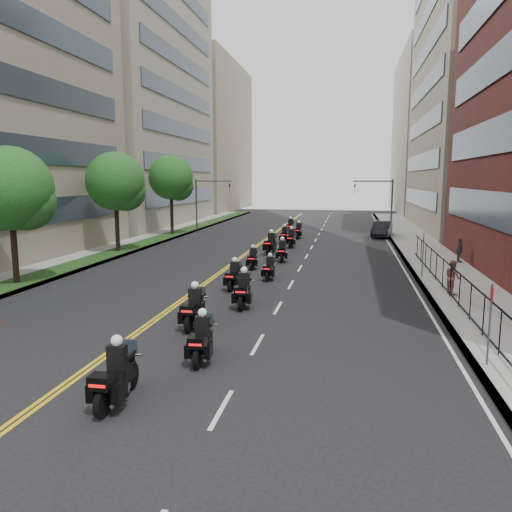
{
  "coord_description": "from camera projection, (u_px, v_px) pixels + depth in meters",
  "views": [
    {
      "loc": [
        6.2,
        -11.35,
        5.71
      ],
      "look_at": [
        1.46,
        13.99,
        1.67
      ],
      "focal_mm": 35.0,
      "sensor_mm": 36.0,
      "label": 1
    }
  ],
  "objects": [
    {
      "name": "motorcycle_0",
      "position": [
        116.0,
        377.0,
        12.66
      ],
      "size": [
        0.56,
        2.41,
        1.78
      ],
      "rotation": [
        0.0,
        0.0,
        0.02
      ],
      "color": "black",
      "rests_on": "ground"
    },
    {
      "name": "sidewalk_right",
      "position": [
        431.0,
        259.0,
        35.11
      ],
      "size": [
        4.0,
        90.0,
        0.15
      ],
      "primitive_type": "cube",
      "color": "gray",
      "rests_on": "ground"
    },
    {
      "name": "parked_sedan",
      "position": [
        382.0,
        229.0,
        48.83
      ],
      "size": [
        2.39,
        4.86,
        1.53
      ],
      "primitive_type": "imported",
      "rotation": [
        0.0,
        0.0,
        -0.17
      ],
      "color": "black",
      "rests_on": "ground"
    },
    {
      "name": "motorcycle_12",
      "position": [
        290.0,
        227.0,
        51.18
      ],
      "size": [
        0.58,
        2.47,
        1.82
      ],
      "rotation": [
        0.0,
        0.0,
        -0.04
      ],
      "color": "black",
      "rests_on": "ground"
    },
    {
      "name": "motorcycle_6",
      "position": [
        253.0,
        259.0,
        31.72
      ],
      "size": [
        0.53,
        2.08,
        1.53
      ],
      "rotation": [
        0.0,
        0.0,
        0.06
      ],
      "color": "black",
      "rests_on": "ground"
    },
    {
      "name": "motorcycle_1",
      "position": [
        202.0,
        341.0,
        15.66
      ],
      "size": [
        0.59,
        2.26,
        1.67
      ],
      "rotation": [
        0.0,
        0.0,
        0.08
      ],
      "color": "black",
      "rests_on": "ground"
    },
    {
      "name": "motorcycle_5",
      "position": [
        270.0,
        269.0,
        28.3
      ],
      "size": [
        0.48,
        2.06,
        1.52
      ],
      "rotation": [
        0.0,
        0.0,
        -0.04
      ],
      "color": "black",
      "rests_on": "ground"
    },
    {
      "name": "grass_strip",
      "position": [
        124.0,
        249.0,
        39.31
      ],
      "size": [
        2.0,
        90.0,
        0.04
      ],
      "primitive_type": "cube",
      "color": "#1A3E16",
      "rests_on": "sidewalk_left"
    },
    {
      "name": "motorcycle_10",
      "position": [
        284.0,
        236.0,
        44.26
      ],
      "size": [
        0.52,
        2.28,
        1.68
      ],
      "rotation": [
        0.0,
        0.0,
        0.01
      ],
      "color": "black",
      "rests_on": "ground"
    },
    {
      "name": "building_left_far",
      "position": [
        194.0,
        138.0,
        90.76
      ],
      "size": [
        16.0,
        28.0,
        26.0
      ],
      "primitive_type": "cube",
      "color": "gray",
      "rests_on": "ground"
    },
    {
      "name": "iron_fence",
      "position": [
        455.0,
        285.0,
        22.54
      ],
      "size": [
        0.05,
        28.0,
        1.5
      ],
      "color": "black",
      "rests_on": "sidewalk_right"
    },
    {
      "name": "motorcycle_8",
      "position": [
        271.0,
        244.0,
        37.86
      ],
      "size": [
        0.71,
        2.52,
        1.86
      ],
      "rotation": [
        0.0,
        0.0,
        -0.1
      ],
      "color": "black",
      "rests_on": "ground"
    },
    {
      "name": "building_right_far",
      "position": [
        445.0,
        134.0,
        82.86
      ],
      "size": [
        15.0,
        28.0,
        26.0
      ],
      "primitive_type": "cube",
      "color": "#A79D87",
      "rests_on": "ground"
    },
    {
      "name": "motorcycle_11",
      "position": [
        298.0,
        231.0,
        47.52
      ],
      "size": [
        0.57,
        2.36,
        1.74
      ],
      "rotation": [
        0.0,
        0.0,
        -0.05
      ],
      "color": "black",
      "rests_on": "ground"
    },
    {
      "name": "motorcycle_4",
      "position": [
        234.0,
        277.0,
        25.83
      ],
      "size": [
        0.53,
        2.25,
        1.66
      ],
      "rotation": [
        0.0,
        0.0,
        -0.03
      ],
      "color": "black",
      "rests_on": "ground"
    },
    {
      "name": "building_left_mid",
      "position": [
        119.0,
        85.0,
        61.0
      ],
      "size": [
        16.11,
        28.0,
        34.0
      ],
      "color": "#A79D87",
      "rests_on": "ground"
    },
    {
      "name": "traffic_signal_right",
      "position": [
        382.0,
        198.0,
        51.51
      ],
      "size": [
        4.09,
        0.2,
        5.6
      ],
      "color": "#3F3F44",
      "rests_on": "ground"
    },
    {
      "name": "pedestrian_b",
      "position": [
        453.0,
        277.0,
        24.07
      ],
      "size": [
        0.85,
        0.96,
        1.66
      ],
      "primitive_type": "imported",
      "rotation": [
        0.0,
        0.0,
        1.89
      ],
      "color": "brown",
      "rests_on": "sidewalk_right"
    },
    {
      "name": "building_right_tan",
      "position": [
        498.0,
        90.0,
        53.42
      ],
      "size": [
        15.11,
        28.0,
        30.0
      ],
      "color": "gray",
      "rests_on": "ground"
    },
    {
      "name": "motorcycle_3",
      "position": [
        244.0,
        291.0,
        22.26
      ],
      "size": [
        0.62,
        2.44,
        1.8
      ],
      "rotation": [
        0.0,
        0.0,
        0.07
      ],
      "color": "black",
      "rests_on": "ground"
    },
    {
      "name": "motorcycle_2",
      "position": [
        194.0,
        309.0,
        19.19
      ],
      "size": [
        0.56,
        2.41,
        1.78
      ],
      "rotation": [
        0.0,
        0.0,
        0.03
      ],
      "color": "black",
      "rests_on": "ground"
    },
    {
      "name": "pedestrian_c",
      "position": [
        460.0,
        250.0,
        33.16
      ],
      "size": [
        0.52,
        0.98,
        1.59
      ],
      "primitive_type": "imported",
      "rotation": [
        0.0,
        0.0,
        1.72
      ],
      "color": "#3C3B42",
      "rests_on": "sidewalk_right"
    },
    {
      "name": "motorcycle_7",
      "position": [
        282.0,
        252.0,
        34.44
      ],
      "size": [
        0.6,
        2.31,
        1.71
      ],
      "rotation": [
        0.0,
        0.0,
        0.08
      ],
      "color": "black",
      "rests_on": "ground"
    },
    {
      "name": "motorcycle_9",
      "position": [
        291.0,
        239.0,
        41.44
      ],
      "size": [
        0.55,
        2.38,
        1.76
      ],
      "rotation": [
        0.0,
        0.0,
        -0.01
      ],
      "color": "black",
      "rests_on": "ground"
    },
    {
      "name": "traffic_signal_left",
      "position": [
        205.0,
        197.0,
        54.97
      ],
      "size": [
        4.09,
        0.2,
        5.6
      ],
      "color": "#3F3F44",
      "rests_on": "ground"
    },
    {
      "name": "sidewalk_left",
      "position": [
        115.0,
        250.0,
        39.47
      ],
      "size": [
        4.0,
        90.0,
        0.15
      ],
      "primitive_type": "cube",
      "color": "gray",
      "rests_on": "ground"
    },
    {
      "name": "ground",
      "position": [
        103.0,
        399.0,
        13.03
      ],
      "size": [
        160.0,
        160.0,
        0.0
      ],
      "primitive_type": "plane",
      "color": "black",
      "rests_on": "ground"
    },
    {
      "name": "street_trees",
      "position": [
        80.0,
        187.0,
        32.31
      ],
      "size": [
        4.4,
        38.4,
        7.98
      ],
      "color": "black",
      "rests_on": "ground"
    }
  ]
}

